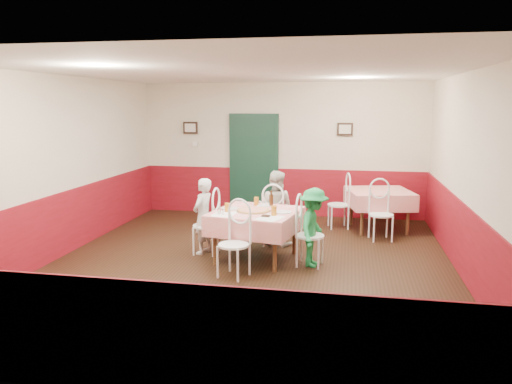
% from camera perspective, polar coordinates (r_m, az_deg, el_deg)
% --- Properties ---
extents(floor, '(7.00, 7.00, 0.00)m').
position_cam_1_polar(floor, '(7.49, -0.74, -8.32)').
color(floor, black).
rests_on(floor, ground).
extents(ceiling, '(7.00, 7.00, 0.00)m').
position_cam_1_polar(ceiling, '(7.12, -0.79, 13.60)').
color(ceiling, white).
rests_on(ceiling, back_wall).
extents(back_wall, '(6.00, 0.10, 2.80)m').
position_cam_1_polar(back_wall, '(10.60, 3.00, 4.83)').
color(back_wall, beige).
rests_on(back_wall, ground).
extents(front_wall, '(6.00, 0.10, 2.80)m').
position_cam_1_polar(front_wall, '(3.86, -11.16, -4.48)').
color(front_wall, beige).
rests_on(front_wall, ground).
extents(left_wall, '(0.10, 7.00, 2.80)m').
position_cam_1_polar(left_wall, '(8.30, -21.54, 2.71)').
color(left_wall, beige).
rests_on(left_wall, ground).
extents(right_wall, '(0.10, 7.00, 2.80)m').
position_cam_1_polar(right_wall, '(7.21, 23.32, 1.58)').
color(right_wall, beige).
rests_on(right_wall, ground).
extents(wainscot_back, '(6.00, 0.03, 1.00)m').
position_cam_1_polar(wainscot_back, '(10.71, 2.95, 0.02)').
color(wainscot_back, maroon).
rests_on(wainscot_back, ground).
extents(wainscot_front, '(6.00, 0.03, 1.00)m').
position_cam_1_polar(wainscot_front, '(4.19, -10.65, -16.44)').
color(wainscot_front, maroon).
rests_on(wainscot_front, ground).
extents(wainscot_left, '(0.03, 7.00, 1.00)m').
position_cam_1_polar(wainscot_left, '(8.44, -21.06, -3.36)').
color(wainscot_left, maroon).
rests_on(wainscot_left, ground).
extents(wainscot_right, '(0.03, 7.00, 1.00)m').
position_cam_1_polar(wainscot_right, '(7.38, 22.72, -5.34)').
color(wainscot_right, maroon).
rests_on(wainscot_right, ground).
extents(door, '(0.96, 0.06, 2.10)m').
position_cam_1_polar(door, '(10.69, -0.25, 3.00)').
color(door, black).
rests_on(door, ground).
extents(picture_left, '(0.32, 0.03, 0.26)m').
position_cam_1_polar(picture_left, '(10.97, -7.50, 7.29)').
color(picture_left, black).
rests_on(picture_left, back_wall).
extents(picture_right, '(0.32, 0.03, 0.26)m').
position_cam_1_polar(picture_right, '(10.43, 10.14, 7.08)').
color(picture_right, black).
rests_on(picture_right, back_wall).
extents(thermostat, '(0.10, 0.03, 0.10)m').
position_cam_1_polar(thermostat, '(10.96, -6.96, 5.47)').
color(thermostat, white).
rests_on(thermostat, back_wall).
extents(main_table, '(1.42, 1.42, 0.77)m').
position_cam_1_polar(main_table, '(7.65, -0.00, -4.99)').
color(main_table, red).
rests_on(main_table, ground).
extents(second_table, '(1.34, 1.34, 0.77)m').
position_cam_1_polar(second_table, '(9.72, 13.84, -2.04)').
color(second_table, red).
rests_on(second_table, ground).
extents(chair_left, '(0.44, 0.44, 0.90)m').
position_cam_1_polar(chair_left, '(7.97, -5.72, -3.87)').
color(chair_left, white).
rests_on(chair_left, ground).
extents(chair_right, '(0.46, 0.46, 0.90)m').
position_cam_1_polar(chair_right, '(7.37, 6.19, -5.01)').
color(chair_right, white).
rests_on(chair_right, ground).
extents(chair_far, '(0.42, 0.42, 0.90)m').
position_cam_1_polar(chair_far, '(8.40, 2.10, -3.09)').
color(chair_far, white).
rests_on(chair_far, ground).
extents(chair_near, '(0.53, 0.53, 0.90)m').
position_cam_1_polar(chair_near, '(6.87, -2.58, -6.09)').
color(chair_near, white).
rests_on(chair_near, ground).
extents(chair_second_a, '(0.50, 0.50, 0.90)m').
position_cam_1_polar(chair_second_a, '(9.69, 9.43, -1.46)').
color(chair_second_a, white).
rests_on(chair_second_a, ground).
extents(chair_second_b, '(0.50, 0.50, 0.90)m').
position_cam_1_polar(chair_second_b, '(8.97, 14.11, -2.55)').
color(chair_second_b, white).
rests_on(chair_second_b, ground).
extents(pizza, '(0.57, 0.57, 0.03)m').
position_cam_1_polar(pizza, '(7.53, -0.29, -2.09)').
color(pizza, '#B74723').
rests_on(pizza, main_table).
extents(plate_left, '(0.29, 0.29, 0.01)m').
position_cam_1_polar(plate_left, '(7.69, -3.01, -1.91)').
color(plate_left, white).
rests_on(plate_left, main_table).
extents(plate_right, '(0.29, 0.29, 0.01)m').
position_cam_1_polar(plate_right, '(7.44, 3.11, -2.31)').
color(plate_right, white).
rests_on(plate_right, main_table).
extents(plate_far, '(0.29, 0.29, 0.01)m').
position_cam_1_polar(plate_far, '(7.93, 1.01, -1.53)').
color(plate_far, white).
rests_on(plate_far, main_table).
extents(glass_a, '(0.09, 0.09, 0.14)m').
position_cam_1_polar(glass_a, '(7.48, -3.32, -1.78)').
color(glass_a, '#BF7219').
rests_on(glass_a, main_table).
extents(glass_b, '(0.09, 0.09, 0.15)m').
position_cam_1_polar(glass_b, '(7.22, 2.06, -2.15)').
color(glass_b, '#BF7219').
rests_on(glass_b, main_table).
extents(glass_c, '(0.09, 0.09, 0.14)m').
position_cam_1_polar(glass_c, '(7.95, 0.03, -1.07)').
color(glass_c, '#BF7219').
rests_on(glass_c, main_table).
extents(beer_bottle, '(0.07, 0.07, 0.23)m').
position_cam_1_polar(beer_bottle, '(7.87, 1.75, -0.83)').
color(beer_bottle, '#381C0A').
rests_on(beer_bottle, main_table).
extents(shaker_a, '(0.04, 0.04, 0.09)m').
position_cam_1_polar(shaker_a, '(7.33, -4.29, -2.22)').
color(shaker_a, silver).
rests_on(shaker_a, main_table).
extents(shaker_b, '(0.04, 0.04, 0.09)m').
position_cam_1_polar(shaker_b, '(7.29, -3.82, -2.29)').
color(shaker_b, silver).
rests_on(shaker_b, main_table).
extents(shaker_c, '(0.04, 0.04, 0.09)m').
position_cam_1_polar(shaker_c, '(7.39, -4.21, -2.12)').
color(shaker_c, '#B23319').
rests_on(shaker_c, main_table).
extents(menu_left, '(0.32, 0.41, 0.00)m').
position_cam_1_polar(menu_left, '(7.34, -3.66, -2.53)').
color(menu_left, white).
rests_on(menu_left, main_table).
extents(menu_right, '(0.43, 0.48, 0.00)m').
position_cam_1_polar(menu_right, '(7.08, 1.64, -3.00)').
color(menu_right, white).
rests_on(menu_right, main_table).
extents(wallet, '(0.12, 0.11, 0.02)m').
position_cam_1_polar(wallet, '(7.17, 1.13, -2.76)').
color(wallet, black).
rests_on(wallet, main_table).
extents(diner_left, '(0.39, 0.50, 1.21)m').
position_cam_1_polar(diner_left, '(7.95, -6.06, -2.75)').
color(diner_left, gray).
rests_on(diner_left, ground).
extents(diner_far, '(0.69, 0.58, 1.26)m').
position_cam_1_polar(diner_far, '(8.41, 2.22, -1.81)').
color(diner_far, gray).
rests_on(diner_far, ground).
extents(diner_right, '(0.54, 0.81, 1.16)m').
position_cam_1_polar(diner_right, '(7.33, 6.59, -4.05)').
color(diner_right, gray).
rests_on(diner_right, ground).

